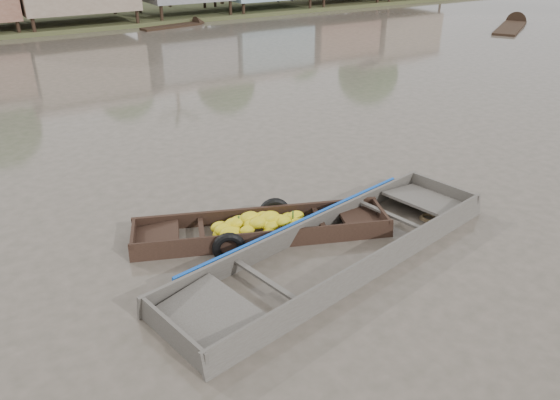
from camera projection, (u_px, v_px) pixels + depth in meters
ground at (332, 261)px, 9.97m from camera, size 120.00×120.00×0.00m
banana_boat at (259, 229)px, 10.76m from camera, size 5.15×2.94×0.71m
viewer_boat at (335, 255)px, 10.05m from camera, size 7.35×3.18×0.57m
distant_boats at (66, 48)px, 27.80m from camera, size 47.63×14.57×0.35m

